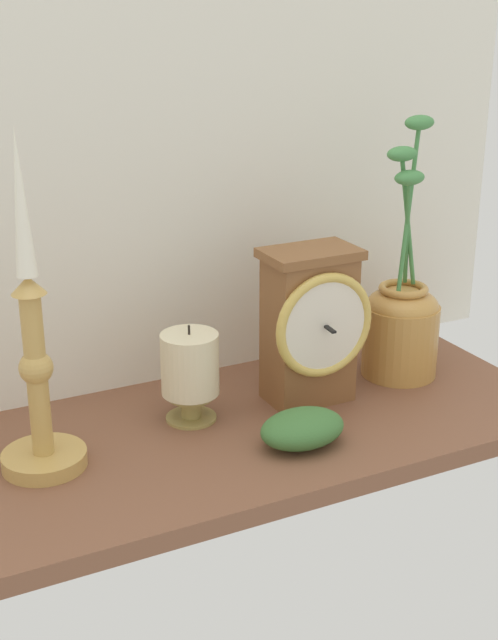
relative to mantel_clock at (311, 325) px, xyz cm
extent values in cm
cube|color=brown|center=(-19.80, -2.27, -12.00)|extent=(100.00, 36.00, 2.40)
cube|color=white|center=(-19.80, 16.23, 21.70)|extent=(120.00, 2.00, 65.00)
cube|color=brown|center=(0.00, 0.62, -0.94)|extent=(10.96, 7.10, 19.73)
cube|color=brown|center=(0.00, 0.62, 9.52)|extent=(12.28, 7.95, 1.20)
torus|color=#D7B351|center=(0.00, -3.33, 1.07)|extent=(14.03, 1.28, 14.03)
cylinder|color=silver|center=(0.00, -3.43, 1.07)|extent=(11.73, 0.40, 11.73)
cube|color=black|center=(0.00, -3.73, 1.07)|extent=(0.97, 4.50, 0.30)
cylinder|color=tan|center=(-36.40, -1.43, -9.90)|extent=(9.84, 9.84, 1.80)
cylinder|color=tan|center=(-36.40, -1.43, 0.68)|extent=(2.42, 2.42, 19.37)
sphere|color=tan|center=(-36.40, -1.43, 1.65)|extent=(3.87, 3.87, 3.87)
cone|color=tan|center=(-36.40, -1.43, 11.37)|extent=(3.88, 3.88, 2.00)
cone|color=white|center=(-36.40, -1.43, 20.40)|extent=(2.30, 2.30, 16.06)
cylinder|color=#C18B42|center=(15.91, 1.80, -5.64)|extent=(10.71, 10.71, 10.32)
ellipsoid|color=#C18B42|center=(15.91, 1.80, -0.49)|extent=(10.18, 10.18, 5.09)
torus|color=#C18B42|center=(15.91, 1.80, 2.06)|extent=(6.95, 6.95, 1.06)
cylinder|color=#468848|center=(15.91, 1.80, 13.32)|extent=(4.35, 3.34, 22.22)
ellipsoid|color=#468848|center=(17.79, 3.16, 24.59)|extent=(4.40, 2.80, 2.00)
cylinder|color=#468848|center=(15.91, 1.80, 11.57)|extent=(4.84, 1.89, 18.68)
ellipsoid|color=#468848|center=(13.78, 1.16, 21.09)|extent=(4.40, 2.80, 2.00)
cylinder|color=#468848|center=(15.91, 1.80, 10.08)|extent=(3.54, 4.03, 15.63)
ellipsoid|color=#468848|center=(14.42, 0.09, 18.10)|extent=(4.40, 2.80, 2.00)
cylinder|color=#9F8C49|center=(-16.47, 1.96, -9.13)|extent=(2.61, 2.61, 3.34)
cylinder|color=#9F8C49|center=(-16.47, 1.96, -10.40)|extent=(6.52, 6.52, 0.80)
cylinder|color=#9F8C49|center=(-16.47, 1.96, -7.46)|extent=(5.87, 5.87, 0.60)
cylinder|color=beige|center=(-16.47, 1.96, -3.07)|extent=(7.38, 7.38, 7.99)
cylinder|color=black|center=(-16.47, 1.96, 1.52)|extent=(0.30, 0.30, 1.20)
ellipsoid|color=#3D7035|center=(-7.16, -10.48, -8.58)|extent=(10.80, 7.56, 4.45)
camera|label=1|loc=(-55.66, -92.40, 41.17)|focal=49.50mm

